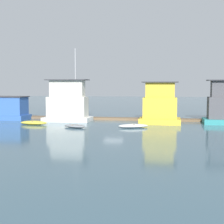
{
  "coord_description": "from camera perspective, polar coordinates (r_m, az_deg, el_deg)",
  "views": [
    {
      "loc": [
        7.19,
        -39.89,
        4.7
      ],
      "look_at": [
        0.0,
        -1.0,
        1.4
      ],
      "focal_mm": 50.0,
      "sensor_mm": 36.0,
      "label": 1
    }
  ],
  "objects": [
    {
      "name": "dock_walkway",
      "position": [
        43.52,
        0.91,
        -1.23
      ],
      "size": [
        59.6,
        1.61,
        0.3
      ],
      "primitive_type": "cube",
      "color": "brown",
      "rests_on": "ground_plane"
    },
    {
      "name": "mooring_post_near_right",
      "position": [
        43.69,
        -6.36,
        -0.6
      ],
      "size": [
        0.31,
        0.31,
        1.26
      ],
      "primitive_type": "cylinder",
      "color": "brown",
      "rests_on": "ground_plane"
    },
    {
      "name": "houseboat_yellow",
      "position": [
        39.38,
        8.76,
        1.12
      ],
      "size": [
        5.07,
        3.54,
        5.25
      ],
      "color": "gold",
      "rests_on": "ground_plane"
    },
    {
      "name": "dinghy_grey",
      "position": [
        35.56,
        -6.81,
        -2.56
      ],
      "size": [
        3.05,
        2.12,
        0.37
      ],
      "color": "gray",
      "rests_on": "ground_plane"
    },
    {
      "name": "dinghy_white",
      "position": [
        35.31,
        3.89,
        -2.54
      ],
      "size": [
        3.63,
        2.39,
        0.43
      ],
      "color": "white",
      "rests_on": "ground_plane"
    },
    {
      "name": "houseboat_blue",
      "position": [
        46.49,
        -18.87,
        0.64
      ],
      "size": [
        6.3,
        3.36,
        3.27
      ],
      "color": "#3866B7",
      "rests_on": "ground_plane"
    },
    {
      "name": "dinghy_yellow",
      "position": [
        39.09,
        -14.09,
        -1.92
      ],
      "size": [
        3.39,
        1.12,
        0.49
      ],
      "color": "yellow",
      "rests_on": "ground_plane"
    },
    {
      "name": "ground_plane",
      "position": [
        40.8,
        0.26,
        -1.84
      ],
      "size": [
        200.0,
        200.0,
        0.0
      ],
      "primitive_type": "plane",
      "color": "#426070"
    },
    {
      "name": "houseboat_white",
      "position": [
        42.11,
        -8.13,
        1.51
      ],
      "size": [
        6.28,
        3.37,
        9.61
      ],
      "color": "white",
      "rests_on": "ground_plane"
    }
  ]
}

